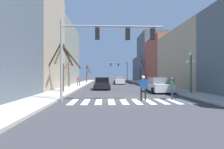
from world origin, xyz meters
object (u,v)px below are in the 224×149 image
(car_at_intersection, at_px, (102,84))
(street_tree_left_mid, at_px, (87,75))
(car_parked_left_near, at_px, (158,85))
(pedestrian_crossing_street, at_px, (143,86))
(street_tree_left_far, at_px, (68,75))
(traffic_signal_far, at_px, (119,67))
(street_tree_right_far, at_px, (64,66))
(pedestrian_on_left_sidewalk, at_px, (174,82))
(pedestrian_on_right_sidewalk, at_px, (79,80))
(traffic_signal_near, at_px, (101,41))
(car_driving_away_lane, at_px, (119,80))
(pedestrian_near_right_corner, at_px, (172,87))
(street_tree_right_near, at_px, (141,70))
(street_lamp_right_corner, at_px, (191,64))

(car_at_intersection, xyz_separation_m, street_tree_left_mid, (-4.03, 20.46, 1.19))
(street_tree_left_mid, bearing_deg, car_parked_left_near, -67.45)
(car_parked_left_near, bearing_deg, pedestrian_crossing_street, 153.42)
(pedestrian_crossing_street, height_order, street_tree_left_far, street_tree_left_far)
(traffic_signal_far, bearing_deg, street_tree_right_far, -104.56)
(traffic_signal_far, xyz_separation_m, pedestrian_crossing_street, (-1.52, -39.48, -3.20))
(pedestrian_on_left_sidewalk, distance_m, street_tree_left_far, 14.37)
(pedestrian_on_right_sidewalk, height_order, street_tree_left_far, street_tree_left_far)
(car_at_intersection, bearing_deg, traffic_signal_near, 0.36)
(street_tree_right_far, bearing_deg, traffic_signal_near, -55.52)
(pedestrian_on_right_sidewalk, distance_m, pedestrian_on_left_sidewalk, 14.60)
(street_tree_left_mid, bearing_deg, car_driving_away_lane, -47.40)
(traffic_signal_near, height_order, pedestrian_near_right_corner, traffic_signal_near)
(car_parked_left_near, xyz_separation_m, street_tree_right_near, (2.99, 22.98, 2.17))
(pedestrian_on_right_sidewalk, bearing_deg, pedestrian_near_right_corner, -51.64)
(pedestrian_on_right_sidewalk, relative_size, pedestrian_near_right_corner, 0.94)
(street_tree_left_mid, bearing_deg, traffic_signal_far, 46.30)
(street_lamp_right_corner, xyz_separation_m, pedestrian_on_left_sidewalk, (-0.05, 4.22, -1.93))
(car_parked_left_near, bearing_deg, car_at_intersection, 56.74)
(traffic_signal_near, distance_m, street_tree_right_far, 7.37)
(car_parked_left_near, xyz_separation_m, street_tree_left_far, (-11.05, 6.71, 1.12))
(traffic_signal_far, distance_m, street_lamp_right_corner, 35.93)
(traffic_signal_near, relative_size, street_tree_left_mid, 1.79)
(pedestrian_on_right_sidewalk, distance_m, pedestrian_near_right_corner, 17.74)
(traffic_signal_near, height_order, pedestrian_on_right_sidewalk, traffic_signal_near)
(street_lamp_right_corner, bearing_deg, pedestrian_crossing_street, -145.47)
(traffic_signal_near, height_order, traffic_signal_far, traffic_signal_near)
(traffic_signal_near, relative_size, pedestrian_near_right_corner, 4.43)
(traffic_signal_near, bearing_deg, street_lamp_right_corner, 24.73)
(car_parked_left_near, distance_m, pedestrian_crossing_street, 6.53)
(street_tree_right_near, bearing_deg, street_tree_left_mid, 173.53)
(traffic_signal_near, relative_size, traffic_signal_far, 0.96)
(pedestrian_on_left_sidewalk, bearing_deg, car_parked_left_near, -25.48)
(street_tree_right_near, bearing_deg, street_tree_left_far, -130.79)
(pedestrian_on_left_sidewalk, bearing_deg, pedestrian_on_right_sidewalk, -96.34)
(car_parked_left_near, bearing_deg, car_driving_away_lane, 9.82)
(traffic_signal_far, bearing_deg, car_at_intersection, -99.08)
(pedestrian_on_right_sidewalk, distance_m, street_tree_right_far, 9.81)
(traffic_signal_far, bearing_deg, car_driving_away_lane, -94.91)
(car_parked_left_near, bearing_deg, pedestrian_near_right_corner, 173.76)
(car_driving_away_lane, height_order, street_tree_left_far, street_tree_left_far)
(traffic_signal_near, height_order, pedestrian_crossing_street, traffic_signal_near)
(car_at_intersection, distance_m, pedestrian_on_left_sidewalk, 8.90)
(street_lamp_right_corner, bearing_deg, pedestrian_on_left_sidewalk, 90.62)
(traffic_signal_near, xyz_separation_m, street_tree_left_far, (-4.98, 12.74, -2.48))
(street_lamp_right_corner, height_order, street_tree_right_near, street_tree_right_near)
(pedestrian_crossing_street, distance_m, street_tree_left_far, 14.97)
(car_driving_away_lane, xyz_separation_m, pedestrian_on_left_sidewalk, (5.43, -14.35, 0.30))
(street_lamp_right_corner, bearing_deg, car_parked_left_near, 142.22)
(car_at_intersection, relative_size, street_tree_right_near, 0.59)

